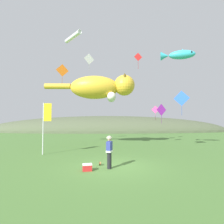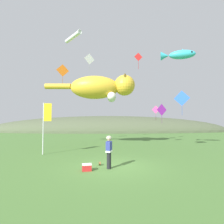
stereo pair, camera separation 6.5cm
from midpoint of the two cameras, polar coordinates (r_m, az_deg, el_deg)
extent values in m
plane|color=#477033|center=(10.43, 0.60, -17.41)|extent=(120.00, 120.00, 0.00)
ellipsoid|color=#4C563D|center=(44.08, -1.38, -6.40)|extent=(61.32, 15.43, 7.82)
cylinder|color=black|center=(9.91, -1.08, -15.55)|extent=(0.24, 0.24, 0.88)
cube|color=navy|center=(9.78, -1.07, -11.31)|extent=(0.36, 0.46, 0.60)
cube|color=white|center=(9.82, -1.07, -12.70)|extent=(0.39, 0.48, 0.10)
sphere|color=tan|center=(9.73, -1.07, -8.92)|extent=(0.20, 0.20, 0.20)
cylinder|color=#B2AD99|center=(9.72, -1.07, -8.39)|extent=(0.30, 0.30, 0.09)
cylinder|color=#B2AD99|center=(9.72, -1.07, -8.04)|extent=(0.20, 0.20, 0.07)
cylinder|color=olive|center=(10.72, -4.07, -16.39)|extent=(0.11, 0.17, 0.17)
cylinder|color=brown|center=(10.72, -4.38, -16.39)|extent=(0.01, 0.22, 0.22)
cylinder|color=brown|center=(10.72, -3.77, -16.39)|extent=(0.01, 0.22, 0.22)
cube|color=red|center=(9.66, -8.29, -17.62)|extent=(0.53, 0.40, 0.30)
cube|color=white|center=(9.62, -8.28, -16.58)|extent=(0.54, 0.41, 0.06)
cylinder|color=silver|center=(14.73, -21.68, -5.02)|extent=(0.08, 0.08, 4.05)
cube|color=yellow|center=(14.63, -20.40, -0.07)|extent=(0.60, 0.03, 1.40)
ellipsoid|color=gold|center=(19.21, -5.81, 7.96)|extent=(5.30, 2.86, 2.50)
ellipsoid|color=white|center=(19.11, -5.07, 6.65)|extent=(3.44, 1.58, 1.37)
sphere|color=gold|center=(19.25, 3.95, 8.69)|extent=(2.25, 2.25, 2.25)
cone|color=#503E10|center=(20.03, 3.79, 10.62)|extent=(0.82, 0.82, 0.75)
cone|color=#503E10|center=(18.84, 4.10, 11.51)|extent=(0.82, 0.82, 0.75)
sphere|color=white|center=(19.71, -0.30, 4.54)|extent=(0.90, 0.90, 0.90)
sphere|color=white|center=(18.22, -0.26, 5.17)|extent=(0.90, 0.90, 0.90)
cylinder|color=gold|center=(19.99, -17.41, 8.02)|extent=(2.76, 0.66, 0.60)
ellipsoid|color=#33B2CC|center=(17.23, 21.78, 16.99)|extent=(2.34, 1.36, 0.78)
cone|color=#33B2CC|center=(17.07, 16.70, 17.10)|extent=(0.89, 0.93, 0.78)
cone|color=#33B2CC|center=(17.36, 21.98, 18.01)|extent=(0.44, 0.44, 0.36)
sphere|color=black|center=(17.13, 24.40, 17.39)|extent=(0.18, 0.18, 0.18)
cylinder|color=white|center=(18.26, -12.81, 22.81)|extent=(1.90, 2.18, 0.36)
torus|color=white|center=(17.27, -10.57, 24.37)|extent=(0.38, 0.33, 0.44)
cube|color=blue|center=(18.05, 21.66, 4.19)|extent=(1.23, 0.82, 1.47)
cylinder|color=black|center=(18.06, 21.65, 4.18)|extent=(0.83, 0.56, 0.02)
cube|color=#1A3E97|center=(17.94, 21.74, 0.43)|extent=(0.03, 0.02, 0.90)
cube|color=#E53F8C|center=(23.65, 13.90, 0.76)|extent=(0.92, 0.48, 1.02)
cylinder|color=black|center=(23.66, 13.89, 0.76)|extent=(0.62, 0.33, 0.02)
cube|color=#A02C62|center=(23.60, 13.93, -1.56)|extent=(0.03, 0.02, 0.90)
cube|color=white|center=(24.66, -7.57, 16.79)|extent=(1.28, 0.84, 1.51)
cylinder|color=black|center=(24.67, -7.56, 16.78)|extent=(0.86, 0.57, 0.02)
cube|color=#A9A9A9|center=(24.28, -7.59, 14.12)|extent=(0.03, 0.02, 0.90)
cube|color=purple|center=(21.36, 15.75, 0.70)|extent=(1.32, 0.54, 1.42)
cylinder|color=black|center=(21.38, 15.74, 0.70)|extent=(0.89, 0.37, 0.02)
cube|color=#6B1A7C|center=(21.32, 15.79, -2.41)|extent=(0.03, 0.02, 0.90)
cube|color=red|center=(20.50, 8.43, 17.36)|extent=(0.93, 0.18, 0.94)
cylinder|color=black|center=(20.51, 8.42, 17.35)|extent=(0.63, 0.12, 0.02)
cube|color=maroon|center=(20.20, 8.45, 14.91)|extent=(0.03, 0.01, 0.90)
cube|color=orange|center=(22.76, -15.98, 12.95)|extent=(1.40, 0.68, 1.54)
cylinder|color=black|center=(22.77, -15.98, 12.94)|extent=(0.94, 0.46, 0.02)
cube|color=#A95011|center=(22.45, -16.03, 9.95)|extent=(0.03, 0.02, 0.90)
camera|label=1|loc=(0.03, -90.13, 0.01)|focal=28.00mm
camera|label=2|loc=(0.03, 89.87, -0.01)|focal=28.00mm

